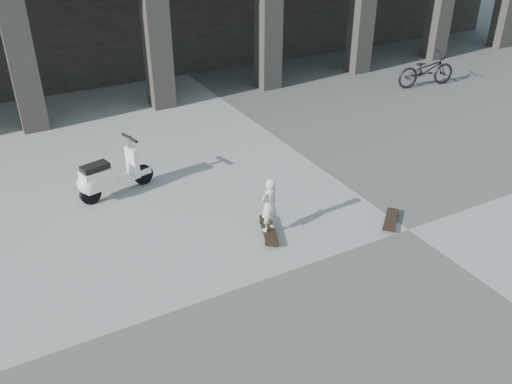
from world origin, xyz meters
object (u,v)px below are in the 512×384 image
skateboard_spare (391,220)px  scooter (103,178)px  child (269,205)px  longboard (269,230)px  bicycle (426,70)px

skateboard_spare → scooter: size_ratio=0.46×
child → scooter: 3.61m
longboard → child: size_ratio=0.98×
skateboard_spare → bicycle: bearing=-0.4°
skateboard_spare → scooter: bearing=99.0°
child → bicycle: bearing=-165.0°
child → bicycle: size_ratio=0.52×
longboard → scooter: scooter is taller
child → scooter: bearing=-65.6°
child → bicycle: 10.02m
child → bicycle: child is taller
longboard → skateboard_spare: (2.23, -0.79, -0.00)m
scooter → bicycle: bearing=-2.5°
child → scooter: (-2.30, 2.78, -0.16)m
longboard → child: child is taller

